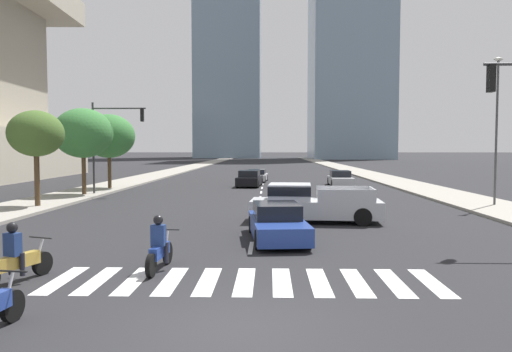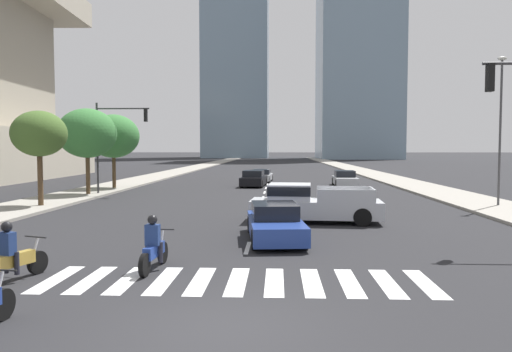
# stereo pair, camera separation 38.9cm
# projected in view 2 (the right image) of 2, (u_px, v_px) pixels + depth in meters

# --- Properties ---
(ground_plane) EXTENTS (800.00, 800.00, 0.00)m
(ground_plane) POSITION_uv_depth(u_px,v_px,m) (223.00, 329.00, 8.69)
(ground_plane) COLOR #232326
(sidewalk_east) EXTENTS (4.00, 260.00, 0.15)m
(sidewalk_east) POSITION_uv_depth(u_px,v_px,m) (427.00, 189.00, 38.04)
(sidewalk_east) COLOR gray
(sidewalk_east) RESTS_ON ground
(sidewalk_west) EXTENTS (4.00, 260.00, 0.15)m
(sidewalk_west) POSITION_uv_depth(u_px,v_px,m) (109.00, 188.00, 39.18)
(sidewalk_west) COLOR gray
(sidewalk_west) RESTS_ON ground
(crosswalk_near) EXTENTS (9.45, 2.54, 0.01)m
(crosswalk_near) POSITION_uv_depth(u_px,v_px,m) (237.00, 281.00, 11.81)
(crosswalk_near) COLOR silver
(crosswalk_near) RESTS_ON ground
(lane_divider_center) EXTENTS (0.14, 50.00, 0.01)m
(lane_divider_center) POSITION_uv_depth(u_px,v_px,m) (266.00, 188.00, 39.73)
(lane_divider_center) COLOR silver
(lane_divider_center) RESTS_ON ground
(motorcycle_lead) EXTENTS (0.70, 2.08, 1.49)m
(motorcycle_lead) POSITION_uv_depth(u_px,v_px,m) (154.00, 248.00, 12.89)
(motorcycle_lead) COLOR black
(motorcycle_lead) RESTS_ON ground
(motorcycle_trailing) EXTENTS (1.00, 2.13, 1.49)m
(motorcycle_trailing) POSITION_uv_depth(u_px,v_px,m) (11.00, 258.00, 11.71)
(motorcycle_trailing) COLOR black
(motorcycle_trailing) RESTS_ON ground
(pickup_truck) EXTENTS (5.80, 2.48, 1.67)m
(pickup_truck) POSITION_uv_depth(u_px,v_px,m) (309.00, 204.00, 21.29)
(pickup_truck) COLOR #B7BABF
(pickup_truck) RESTS_ON ground
(sedan_silver_0) EXTENTS (2.10, 4.48, 1.21)m
(sedan_silver_0) POSITION_uv_depth(u_px,v_px,m) (262.00, 176.00, 47.21)
(sedan_silver_0) COLOR #B7BABF
(sedan_silver_0) RESTS_ON ground
(sedan_silver_1) EXTENTS (1.97, 4.71, 1.32)m
(sedan_silver_1) POSITION_uv_depth(u_px,v_px,m) (345.00, 179.00, 41.78)
(sedan_silver_1) COLOR #B7BABF
(sedan_silver_1) RESTS_ON ground
(sedan_blue_2) EXTENTS (2.22, 4.77, 1.28)m
(sedan_blue_2) POSITION_uv_depth(u_px,v_px,m) (275.00, 223.00, 17.14)
(sedan_blue_2) COLOR navy
(sedan_blue_2) RESTS_ON ground
(sedan_black_3) EXTENTS (2.20, 4.57, 1.38)m
(sedan_black_3) POSITION_uv_depth(u_px,v_px,m) (254.00, 179.00, 41.23)
(sedan_black_3) COLOR black
(sedan_black_3) RESTS_ON ground
(traffic_signal_far) EXTENTS (3.95, 0.28, 6.21)m
(traffic_signal_far) POSITION_uv_depth(u_px,v_px,m) (116.00, 132.00, 33.37)
(traffic_signal_far) COLOR #333335
(traffic_signal_far) RESTS_ON sidewalk_west
(street_lamp_east) EXTENTS (0.50, 0.24, 8.00)m
(street_lamp_east) POSITION_uv_depth(u_px,v_px,m) (500.00, 120.00, 26.20)
(street_lamp_east) COLOR #3F3F42
(street_lamp_east) RESTS_ON sidewalk_east
(street_tree_nearest) EXTENTS (2.90, 2.90, 5.11)m
(street_tree_nearest) POSITION_uv_depth(u_px,v_px,m) (39.00, 134.00, 26.13)
(street_tree_nearest) COLOR #4C3823
(street_tree_nearest) RESTS_ON sidewalk_west
(street_tree_second) EXTENTS (3.91, 3.91, 5.77)m
(street_tree_second) POSITION_uv_depth(u_px,v_px,m) (87.00, 133.00, 32.70)
(street_tree_second) COLOR #4C3823
(street_tree_second) RESTS_ON sidewalk_west
(street_tree_third) EXTENTS (3.99, 3.99, 5.73)m
(street_tree_third) POSITION_uv_depth(u_px,v_px,m) (113.00, 136.00, 37.93)
(street_tree_third) COLOR #4C3823
(street_tree_third) RESTS_ON sidewalk_west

